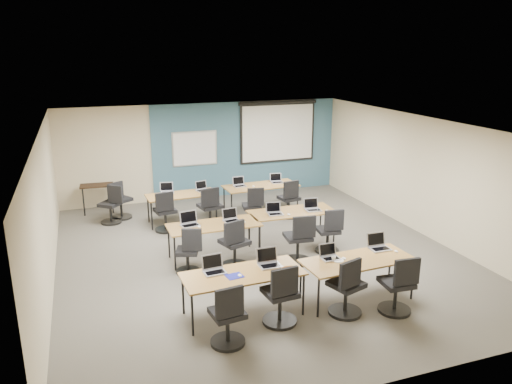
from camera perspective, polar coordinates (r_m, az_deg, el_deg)
name	(u,v)px	position (r m, az deg, el deg)	size (l,w,h in m)	color
floor	(258,254)	(10.55, 0.26, -7.11)	(8.00, 9.00, 0.02)	#6B6354
ceiling	(258,126)	(9.80, 0.28, 7.55)	(8.00, 9.00, 0.02)	white
wall_back	(205,151)	(14.29, -5.89, 4.69)	(8.00, 0.04, 2.70)	beige
wall_front	(385,290)	(6.33, 14.51, -10.81)	(8.00, 0.04, 2.70)	beige
wall_left	(46,214)	(9.56, -22.92, -2.29)	(0.04, 9.00, 2.70)	beige
wall_right	(423,176)	(12.01, 18.54, 1.74)	(0.04, 9.00, 2.70)	beige
blue_accent_panel	(247,148)	(14.60, -1.08, 5.02)	(5.50, 0.04, 2.70)	#3D5977
whiteboard	(195,149)	(14.13, -7.02, 4.94)	(1.28, 0.03, 0.98)	silver
projector_screen	(278,129)	(14.77, 2.51, 7.25)	(2.40, 0.10, 1.82)	black
training_table_front_left	(243,275)	(8.03, -1.51, -9.51)	(1.93, 0.81, 0.73)	brown
training_table_front_right	(358,262)	(8.68, 11.54, -7.81)	(1.91, 0.79, 0.73)	#A27234
training_table_mid_left	(214,226)	(10.16, -4.84, -3.94)	(1.86, 0.78, 0.73)	brown
training_table_mid_right	(292,213)	(10.95, 4.12, -2.41)	(1.88, 0.78, 0.73)	#93582C
training_table_back_left	(182,196)	(12.32, -8.49, -0.46)	(1.70, 0.71, 0.73)	#926442
training_table_back_right	(261,187)	(12.97, 0.56, 0.60)	(1.92, 0.80, 0.73)	brown
laptop_0	(214,268)	(8.05, -4.84, -8.65)	(0.35, 0.29, 0.26)	#ABABB7
mouse_0	(240,275)	(7.90, -1.86, -9.51)	(0.06, 0.10, 0.03)	white
task_chair_0	(228,320)	(7.39, -3.21, -14.41)	(0.51, 0.51, 0.99)	black
laptop_1	(269,261)	(8.26, 1.48, -7.91)	(0.36, 0.31, 0.27)	#B4B4B5
mouse_1	(283,268)	(8.17, 3.12, -8.62)	(0.06, 0.10, 0.04)	white
task_chair_1	(281,300)	(7.88, 2.87, -12.19)	(0.55, 0.55, 1.02)	black
laptop_2	(330,255)	(8.61, 8.40, -7.12)	(0.31, 0.26, 0.24)	silver
mouse_2	(344,258)	(8.62, 10.00, -7.49)	(0.06, 0.10, 0.03)	white
task_chair_2	(347,291)	(8.25, 10.33, -11.10)	(0.56, 0.54, 1.02)	black
laptop_3	(379,245)	(9.17, 13.83, -5.89)	(0.36, 0.30, 0.27)	silver
mouse_3	(396,251)	(9.12, 15.73, -6.54)	(0.06, 0.09, 0.03)	white
task_chair_3	(398,289)	(8.50, 15.94, -10.64)	(0.54, 0.54, 1.02)	black
laptop_4	(189,222)	(10.13, -7.61, -3.41)	(0.36, 0.31, 0.27)	#B2B2B2
mouse_4	(199,227)	(10.01, -6.53, -3.96)	(0.06, 0.10, 0.03)	white
task_chair_4	(189,255)	(9.62, -7.69, -7.11)	(0.48, 0.46, 0.95)	black
laptop_5	(231,218)	(10.31, -2.89, -2.97)	(0.32, 0.28, 0.25)	#AAAAAE
mouse_5	(244,222)	(10.22, -1.36, -3.42)	(0.06, 0.09, 0.03)	white
task_chair_5	(235,248)	(9.76, -2.46, -6.38)	(0.56, 0.55, 1.03)	black
laptop_6	(275,211)	(10.71, 2.14, -2.22)	(0.32, 0.27, 0.24)	#B1B1B1
mouse_6	(289,214)	(10.68, 3.76, -2.58)	(0.06, 0.10, 0.04)	white
task_chair_6	(299,243)	(10.01, 4.96, -5.80)	(0.57, 0.57, 1.04)	black
laptop_7	(312,207)	(11.04, 6.47, -1.75)	(0.33, 0.28, 0.25)	#A7A7AA
mouse_7	(327,211)	(11.01, 8.13, -2.12)	(0.06, 0.10, 0.04)	white
task_chair_7	(329,234)	(10.59, 8.37, -4.81)	(0.50, 0.50, 0.99)	black
laptop_8	(167,190)	(12.49, -10.12, 0.21)	(0.32, 0.27, 0.24)	silver
mouse_8	(172,194)	(12.31, -9.55, -0.22)	(0.06, 0.10, 0.04)	white
task_chair_8	(165,215)	(11.86, -10.33, -2.57)	(0.52, 0.52, 1.00)	black
laptop_9	(202,188)	(12.54, -6.20, 0.43)	(0.30, 0.26, 0.23)	#A8A8A8
mouse_9	(209,192)	(12.39, -5.36, 0.04)	(0.07, 0.11, 0.04)	white
task_chair_9	(210,211)	(11.93, -5.27, -2.16)	(0.56, 0.56, 1.04)	black
laptop_10	(239,184)	(12.87, -1.92, 0.94)	(0.31, 0.27, 0.24)	silver
mouse_10	(254,186)	(12.82, -0.28, 0.66)	(0.06, 0.10, 0.03)	white
task_chair_10	(253,209)	(12.09, -0.38, -2.00)	(0.49, 0.49, 0.97)	black
laptop_11	(277,180)	(13.23, 2.38, 1.35)	(0.31, 0.26, 0.24)	silver
mouse_11	(285,183)	(13.14, 3.31, 1.02)	(0.06, 0.09, 0.03)	white
task_chair_11	(289,202)	(12.66, 3.83, -1.13)	(0.52, 0.52, 1.00)	black
blue_mousepad	(235,276)	(7.91, -2.47, -9.58)	(0.26, 0.22, 0.01)	navy
snack_bowl	(290,270)	(8.04, 3.87, -8.92)	(0.27, 0.27, 0.07)	brown
snack_plate	(338,260)	(8.55, 9.35, -7.71)	(0.19, 0.19, 0.01)	white
coffee_cup	(334,259)	(8.52, 8.85, -7.55)	(0.06, 0.06, 0.05)	white
utility_table	(97,189)	(13.60, -17.73, 0.36)	(0.83, 0.46, 0.75)	black
spare_chair_a	(120,203)	(12.98, -15.30, -1.25)	(0.57, 0.51, 0.99)	black
spare_chair_b	(112,207)	(12.71, -16.15, -1.71)	(0.59, 0.51, 0.99)	black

